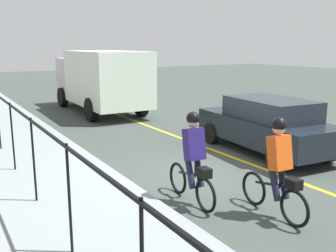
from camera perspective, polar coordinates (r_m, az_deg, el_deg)
ground_plane at (r=9.43m, az=4.32°, el=-6.92°), size 80.00×80.00×0.00m
lane_line_centre at (r=10.40m, az=11.54°, el=-5.30°), size 36.00×0.12×0.01m
sidewalk at (r=8.03m, az=-16.16°, el=-10.25°), size 40.00×3.20×0.15m
iron_fence at (r=8.53m, az=-21.04°, el=-0.24°), size 19.63×0.04×1.60m
cyclist_lead at (r=7.39m, az=3.78°, el=-4.87°), size 1.71×0.38×1.83m
cyclist_follow at (r=7.09m, az=15.95°, el=-6.05°), size 1.71×0.38×1.83m
patrol_sedan at (r=11.30m, az=14.41°, el=0.24°), size 4.55×2.24×1.58m
box_truck_background at (r=17.80m, az=-9.96°, el=6.96°), size 6.76×2.66×2.78m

